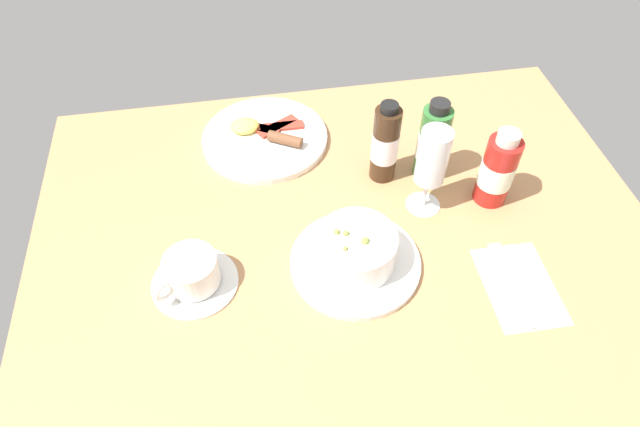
# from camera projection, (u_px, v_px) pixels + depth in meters

# --- Properties ---
(ground_plane) EXTENTS (1.10, 0.84, 0.03)m
(ground_plane) POSITION_uv_depth(u_px,v_px,m) (346.00, 238.00, 0.97)
(ground_plane) COLOR #B27F51
(porridge_bowl) EXTENTS (0.22, 0.22, 0.08)m
(porridge_bowl) POSITION_uv_depth(u_px,v_px,m) (355.00, 253.00, 0.89)
(porridge_bowl) COLOR white
(porridge_bowl) RESTS_ON ground_plane
(cutlery_setting) EXTENTS (0.11, 0.17, 0.01)m
(cutlery_setting) POSITION_uv_depth(u_px,v_px,m) (519.00, 283.00, 0.89)
(cutlery_setting) COLOR white
(cutlery_setting) RESTS_ON ground_plane
(coffee_cup) EXTENTS (0.14, 0.14, 0.06)m
(coffee_cup) POSITION_uv_depth(u_px,v_px,m) (192.00, 273.00, 0.87)
(coffee_cup) COLOR white
(coffee_cup) RESTS_ON ground_plane
(wine_glass) EXTENTS (0.06, 0.06, 0.17)m
(wine_glass) POSITION_uv_depth(u_px,v_px,m) (432.00, 161.00, 0.92)
(wine_glass) COLOR white
(wine_glass) RESTS_ON ground_plane
(sauce_bottle_green) EXTENTS (0.06, 0.06, 0.17)m
(sauce_bottle_green) POSITION_uv_depth(u_px,v_px,m) (432.00, 143.00, 1.00)
(sauce_bottle_green) COLOR #337233
(sauce_bottle_green) RESTS_ON ground_plane
(sauce_bottle_red) EXTENTS (0.06, 0.06, 0.16)m
(sauce_bottle_red) POSITION_uv_depth(u_px,v_px,m) (497.00, 170.00, 0.96)
(sauce_bottle_red) COLOR #B21E19
(sauce_bottle_red) RESTS_ON ground_plane
(sauce_bottle_brown) EXTENTS (0.05, 0.05, 0.17)m
(sauce_bottle_brown) POSITION_uv_depth(u_px,v_px,m) (385.00, 144.00, 1.00)
(sauce_bottle_brown) COLOR #382314
(sauce_bottle_brown) RESTS_ON ground_plane
(breakfast_plate) EXTENTS (0.26, 0.26, 0.04)m
(breakfast_plate) POSITION_uv_depth(u_px,v_px,m) (265.00, 137.00, 1.12)
(breakfast_plate) COLOR white
(breakfast_plate) RESTS_ON ground_plane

